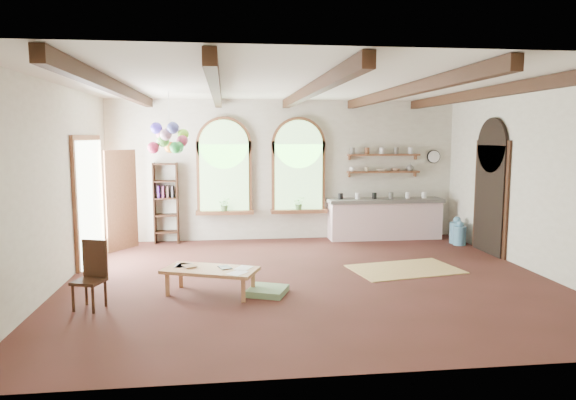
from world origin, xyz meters
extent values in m
plane|color=#4E2520|center=(0.00, 0.00, 0.00)|extent=(8.00, 8.00, 0.00)
cube|color=brown|center=(-1.40, 3.44, 1.45)|extent=(1.24, 0.08, 1.64)
cylinder|color=brown|center=(-1.40, 3.44, 2.20)|extent=(1.24, 0.08, 1.24)
cube|color=#80B86E|center=(-1.40, 3.40, 1.45)|extent=(1.10, 0.04, 1.50)
cube|color=brown|center=(-1.40, 3.35, 0.66)|extent=(1.30, 0.28, 0.08)
cube|color=brown|center=(0.30, 3.44, 1.45)|extent=(1.24, 0.08, 1.64)
cylinder|color=brown|center=(0.30, 3.44, 2.20)|extent=(1.24, 0.08, 1.24)
cube|color=#80B86E|center=(0.30, 3.40, 1.45)|extent=(1.10, 0.04, 1.50)
cube|color=brown|center=(0.30, 3.35, 0.66)|extent=(1.30, 0.28, 0.08)
cube|color=brown|center=(-3.95, 1.80, 1.15)|extent=(0.10, 1.90, 2.50)
cube|color=black|center=(3.95, 1.50, 1.10)|extent=(0.10, 1.30, 2.40)
cube|color=beige|center=(2.30, 3.20, 0.43)|extent=(2.60, 0.55, 0.86)
cube|color=slate|center=(2.30, 3.20, 0.90)|extent=(2.68, 0.62, 0.08)
cube|color=brown|center=(2.30, 3.38, 1.55)|extent=(1.70, 0.24, 0.04)
cube|color=brown|center=(2.30, 3.38, 1.95)|extent=(1.70, 0.24, 0.04)
cylinder|color=black|center=(3.55, 3.45, 1.90)|extent=(0.32, 0.04, 0.32)
cube|color=#341D10|center=(-2.95, 3.32, 0.90)|extent=(0.03, 0.32, 1.80)
cube|color=#341D10|center=(-2.45, 3.32, 0.90)|extent=(0.03, 0.32, 1.80)
cube|color=#B57D53|center=(-1.62, -0.64, 0.37)|extent=(1.53, 1.10, 0.05)
cube|color=#B57D53|center=(-2.26, -0.64, 0.18)|extent=(0.06, 0.06, 0.35)
cube|color=#B57D53|center=(-1.14, -1.07, 0.18)|extent=(0.06, 0.06, 0.35)
cube|color=#B57D53|center=(-2.10, -0.21, 0.18)|extent=(0.06, 0.06, 0.35)
cube|color=#B57D53|center=(-0.98, -0.64, 0.18)|extent=(0.06, 0.06, 0.35)
cube|color=#341D10|center=(-3.26, -1.12, 0.39)|extent=(0.47, 0.47, 0.04)
cube|color=#341D10|center=(-3.21, -0.96, 0.67)|extent=(0.36, 0.16, 0.55)
cube|color=tan|center=(1.80, 0.40, 0.01)|extent=(2.06, 1.49, 0.02)
cube|color=#6C9164|center=(-0.77, -0.73, 0.05)|extent=(0.71, 0.71, 0.10)
cylinder|color=#528CB0|center=(3.75, 2.50, 0.23)|extent=(0.31, 0.31, 0.47)
sphere|color=#528CB0|center=(3.75, 2.50, 0.52)|extent=(0.17, 0.17, 0.17)
cylinder|color=#528CB0|center=(3.73, 2.30, 0.21)|extent=(0.28, 0.28, 0.41)
sphere|color=#528CB0|center=(3.73, 2.30, 0.46)|extent=(0.15, 0.15, 0.15)
cylinder|color=silver|center=(-2.40, 1.57, 2.78)|extent=(0.01, 0.01, 0.85)
sphere|color=green|center=(-2.24, 1.52, 2.17)|extent=(0.22, 0.22, 0.22)
sphere|color=#C84266|center=(-2.17, 1.61, 2.29)|extent=(0.22, 0.22, 0.22)
sphere|color=#87EE32|center=(-2.16, 1.76, 2.41)|extent=(0.22, 0.22, 0.22)
sphere|color=silver|center=(-2.34, 1.72, 2.53)|extent=(0.22, 0.22, 0.22)
sphere|color=orange|center=(-2.42, 1.80, 2.17)|extent=(0.22, 0.22, 0.22)
sphere|color=#49AB62|center=(-2.56, 1.83, 2.29)|extent=(0.22, 0.22, 0.22)
sphere|color=#E86D85|center=(-2.54, 1.65, 2.41)|extent=(0.22, 0.22, 0.22)
sphere|color=#523AF9|center=(-2.64, 1.58, 2.53)|extent=(0.22, 0.22, 0.22)
sphere|color=#D12E5D|center=(-2.68, 1.44, 2.17)|extent=(0.22, 0.22, 0.22)
sphere|color=#67E250|center=(-2.50, 1.44, 2.29)|extent=(0.22, 0.22, 0.22)
sphere|color=#DDA3C6|center=(-2.44, 1.34, 2.41)|extent=(0.22, 0.22, 0.22)
sphere|color=#5059BC|center=(-2.30, 1.27, 2.53)|extent=(0.22, 0.22, 0.22)
sphere|color=green|center=(-2.28, 1.45, 2.17)|extent=(0.22, 0.22, 0.22)
imported|color=olive|center=(-2.02, -0.54, 0.41)|extent=(0.26, 0.30, 0.02)
cube|color=black|center=(-1.40, -0.62, 0.40)|extent=(0.23, 0.28, 0.01)
imported|color=#598C4C|center=(-1.40, 3.32, 0.85)|extent=(0.27, 0.23, 0.30)
imported|color=#598C4C|center=(0.30, 3.32, 0.85)|extent=(0.27, 0.23, 0.30)
imported|color=white|center=(1.55, 3.38, 1.62)|extent=(0.12, 0.10, 0.10)
imported|color=beige|center=(1.90, 3.38, 1.62)|extent=(0.10, 0.10, 0.09)
imported|color=beige|center=(2.25, 3.38, 1.60)|extent=(0.22, 0.22, 0.05)
imported|color=#8C664C|center=(2.60, 3.38, 1.60)|extent=(0.20, 0.20, 0.06)
imported|color=slate|center=(2.95, 3.38, 1.67)|extent=(0.18, 0.18, 0.19)
camera|label=1|loc=(-1.37, -8.26, 2.37)|focal=32.00mm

